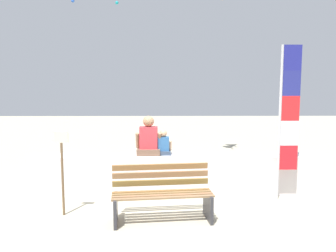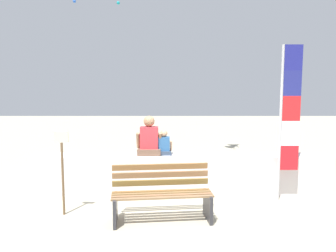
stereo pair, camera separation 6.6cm
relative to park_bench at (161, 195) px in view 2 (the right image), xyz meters
name	(u,v)px [view 2 (the right image)]	position (x,y,z in m)	size (l,w,h in m)	color
ground_plane	(182,208)	(0.36, 0.50, -0.42)	(40.00, 40.00, 0.00)	#A9A28B
seawall_ledge	(180,173)	(0.36, 1.44, -0.02)	(6.10, 0.53, 0.79)	silver
park_bench	(161,195)	(0.00, 0.00, 0.00)	(1.68, 0.78, 0.88)	#866646
person_adult	(149,140)	(-0.29, 1.47, 0.69)	(0.53, 0.39, 0.81)	brown
person_child	(163,145)	(0.02, 1.47, 0.57)	(0.34, 0.25, 0.52)	#324155
flag_banner	(287,114)	(2.35, 0.94, 1.25)	(0.39, 0.05, 2.95)	#B7B7BC
sign_post	(62,166)	(-1.68, 0.21, 0.42)	(0.24, 0.05, 1.44)	brown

